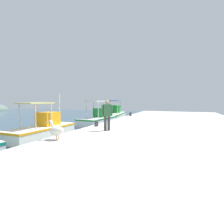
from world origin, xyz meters
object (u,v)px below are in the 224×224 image
Objects in this scene: fishing_boat_third at (99,119)px; pelican at (56,130)px; fishing_boat_fourth at (115,114)px; mooring_bollard_second at (130,114)px; fisherman_standing at (107,114)px; mooring_bollard_nearest at (96,123)px; fishing_boat_second at (42,129)px.

fishing_boat_third reaches higher than pelican.
mooring_bollard_second is (-4.51, -3.62, 0.39)m from fishing_boat_fourth.
fishing_boat_third is 13.21× the size of mooring_bollard_second.
fisherman_standing is 4.71× the size of mooring_bollard_nearest.
mooring_bollard_nearest is (1.04, -3.51, 0.40)m from fishing_boat_second.
fishing_boat_third is at bearing 128.17° from mooring_bollard_second.
pelican is 2.68× the size of mooring_bollard_nearest.
fishing_boat_third is at bearing -172.64° from fishing_boat_fourth.
fisherman_standing is at bearing -90.88° from fishing_boat_second.
fishing_boat_third is 3.53m from mooring_bollard_second.
fisherman_standing is at bearing -21.02° from pelican.
fisherman_standing is (2.80, -1.08, 0.53)m from pelican.
mooring_bollard_nearest is at bearing 180.00° from mooring_bollard_second.
fishing_boat_second is 0.96× the size of fishing_boat_third.
fishing_boat_second is 13.57× the size of mooring_bollard_nearest.
pelican is 0.57× the size of fisherman_standing.
fisherman_standing is (-13.48, -4.87, 1.13)m from fishing_boat_fourth.
fishing_boat_third reaches higher than fishing_boat_second.
mooring_bollard_second is (7.86, 0.00, 0.01)m from mooring_bollard_nearest.
mooring_bollard_nearest is at bearing 2.50° from pelican.
fishing_boat_second is 4.71m from pelican.
fishing_boat_second is at bearing 106.43° from mooring_bollard_nearest.
fishing_boat_fourth is 17.46× the size of mooring_bollard_second.
pelican is 2.50× the size of mooring_bollard_second.
fisherman_standing is 9.08m from mooring_bollard_second.
mooring_bollard_second is (8.97, 1.25, -0.73)m from fisherman_standing.
fisherman_standing is 1.83m from mooring_bollard_nearest.
pelican is at bearing -179.17° from mooring_bollard_second.
fishing_boat_second reaches higher than pelican.
fishing_boat_third is 14.15× the size of mooring_bollard_nearest.
mooring_bollard_second is (8.90, -3.51, 0.42)m from fishing_boat_second.
mooring_bollard_second is (11.77, 0.17, -0.21)m from pelican.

